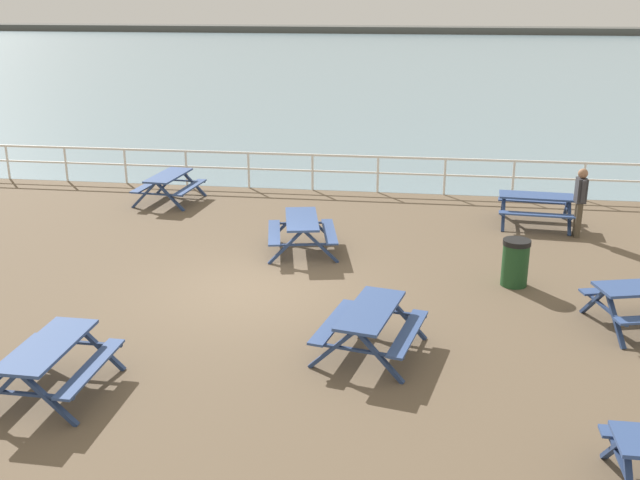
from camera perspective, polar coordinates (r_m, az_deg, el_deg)
ground_plane at (r=14.67m, az=-5.14°, el=-4.15°), size 30.00×24.00×0.20m
sea_band at (r=66.21m, az=5.45°, el=13.73°), size 142.00×90.00×0.01m
distant_shoreline at (r=109.09m, az=6.64°, el=15.59°), size 142.00×6.00×1.80m
seaward_railing at (r=21.68m, az=-0.59°, el=5.81°), size 23.07×0.07×1.08m
picnic_table_near_left at (r=11.44m, az=-20.14°, el=-8.41°), size 1.57×1.83×0.80m
picnic_table_mid_centre at (r=16.50m, az=-1.41°, el=1.06°), size 1.84×2.06×0.80m
picnic_table_far_left at (r=19.15m, az=16.33°, el=2.80°), size 1.91×1.66×0.80m
picnic_table_seaward at (r=11.89m, az=3.92°, el=-6.16°), size 1.85×2.07×0.80m
picnic_table_corner at (r=20.89m, az=-11.59°, el=4.46°), size 1.68×1.93×0.80m
visitor at (r=18.44m, az=19.44°, el=3.06°), size 0.24×0.53×1.66m
litter_bin at (r=15.10m, az=14.83°, el=-1.68°), size 0.55×0.55×0.95m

